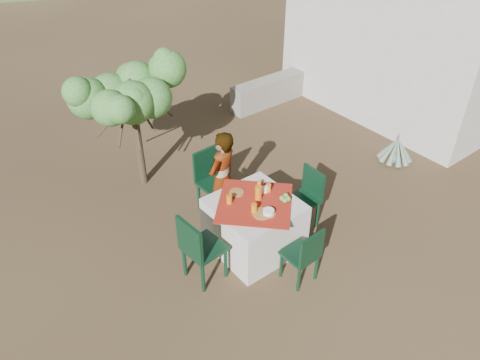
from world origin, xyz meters
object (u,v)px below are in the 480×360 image
at_px(person, 222,179).
at_px(shrub_tree, 134,99).
at_px(chair_far, 212,178).
at_px(guesthouse, 418,29).
at_px(juice_pitcher, 258,192).
at_px(chair_near, 304,254).
at_px(chair_left, 199,247).
at_px(agave, 396,150).
at_px(table, 254,225).
at_px(chair_right, 306,195).

bearing_deg(person, shrub_tree, -93.86).
relative_size(chair_far, guesthouse, 0.23).
xyz_separation_m(guesthouse, juice_pitcher, (-5.30, -1.52, -0.64)).
relative_size(chair_near, chair_left, 0.85).
bearing_deg(chair_far, agave, -18.00).
height_order(chair_left, shrub_tree, shrub_tree).
distance_m(table, chair_near, 0.85).
relative_size(person, guesthouse, 0.34).
xyz_separation_m(chair_far, agave, (3.22, -0.86, -0.33)).
xyz_separation_m(chair_near, shrub_tree, (-0.50, 3.14, 0.98)).
distance_m(person, juice_pitcher, 0.70).
distance_m(chair_far, person, 0.37).
distance_m(chair_left, shrub_tree, 2.55).
relative_size(table, shrub_tree, 0.72).
relative_size(chair_near, chair_right, 0.94).
xyz_separation_m(table, juice_pitcher, (0.09, 0.04, 0.48)).
distance_m(chair_right, shrub_tree, 2.85).
xyz_separation_m(person, shrub_tree, (-0.42, 1.58, 0.71)).
xyz_separation_m(table, guesthouse, (5.39, 1.56, 1.12)).
xyz_separation_m(person, juice_pitcher, (0.08, -0.68, 0.14)).
distance_m(table, shrub_tree, 2.56).
distance_m(chair_left, chair_right, 1.78).
bearing_deg(chair_right, juice_pitcher, -94.50).
bearing_deg(chair_near, person, -88.99).
xyz_separation_m(chair_far, chair_left, (-0.95, -1.08, 0.00)).
relative_size(agave, juice_pitcher, 3.25).
relative_size(chair_right, person, 0.61).
xyz_separation_m(table, chair_far, (0.05, 1.04, 0.16)).
bearing_deg(agave, chair_left, -177.05).
xyz_separation_m(chair_near, chair_right, (0.80, 0.79, 0.03)).
relative_size(guesthouse, juice_pitcher, 21.74).
xyz_separation_m(chair_right, juice_pitcher, (-0.80, 0.09, 0.37)).
bearing_deg(person, table, 70.33).
xyz_separation_m(chair_near, guesthouse, (5.30, 2.40, 1.04)).
bearing_deg(person, agave, 151.71).
relative_size(chair_left, person, 0.68).
xyz_separation_m(chair_far, chair_near, (0.04, -1.88, -0.08)).
xyz_separation_m(chair_left, person, (0.91, 0.76, 0.18)).
distance_m(chair_near, chair_left, 1.27).
height_order(chair_far, chair_near, chair_far).
distance_m(table, agave, 3.28).
relative_size(chair_far, person, 0.67).
bearing_deg(table, chair_far, 87.13).
bearing_deg(chair_near, chair_far, -90.73).
bearing_deg(chair_near, chair_left, -41.09).
height_order(shrub_tree, guesthouse, guesthouse).
relative_size(chair_far, juice_pitcher, 5.03).
xyz_separation_m(chair_far, chair_right, (0.84, -1.09, -0.05)).
bearing_deg(agave, shrub_tree, 150.04).
distance_m(chair_left, guesthouse, 6.55).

